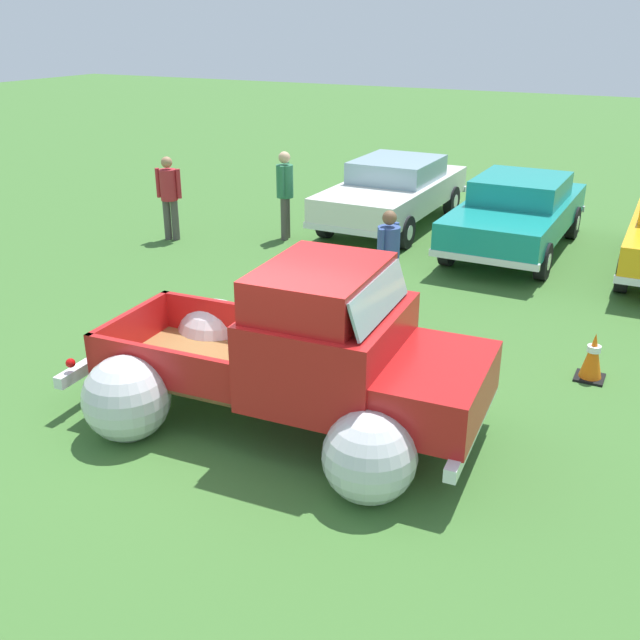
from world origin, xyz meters
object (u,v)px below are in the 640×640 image
at_px(show_car_1, 517,211).
at_px(spectator_1, 169,193).
at_px(spectator_2, 285,190).
at_px(show_car_0, 394,190).
at_px(lane_cone_0, 593,357).
at_px(spectator_0, 388,257).
at_px(vintage_pickup_truck, 307,366).

xyz_separation_m(show_car_1, spectator_1, (-6.46, -2.43, 0.18)).
distance_m(spectator_1, spectator_2, 2.34).
xyz_separation_m(show_car_0, show_car_1, (2.82, -0.67, -0.00)).
distance_m(show_car_0, show_car_1, 2.90).
relative_size(show_car_0, spectator_1, 2.76).
relative_size(spectator_1, lane_cone_0, 2.70).
bearing_deg(spectator_2, spectator_1, 13.08).
bearing_deg(spectator_0, lane_cone_0, 173.15).
bearing_deg(spectator_2, vintage_pickup_truck, 106.12).
distance_m(show_car_0, spectator_2, 2.56).
relative_size(vintage_pickup_truck, lane_cone_0, 7.50).
bearing_deg(vintage_pickup_truck, lane_cone_0, 41.61).
relative_size(show_car_1, spectator_1, 2.69).
distance_m(show_car_0, spectator_1, 4.79).
relative_size(show_car_1, spectator_0, 2.77).
bearing_deg(lane_cone_0, spectator_2, 150.21).
bearing_deg(show_car_1, show_car_0, -102.80).
bearing_deg(spectator_0, show_car_1, -94.84).
bearing_deg(show_car_0, show_car_1, 76.79).
relative_size(vintage_pickup_truck, show_car_0, 1.01).
bearing_deg(vintage_pickup_truck, spectator_0, 94.27).
distance_m(vintage_pickup_truck, show_car_0, 8.74).
bearing_deg(show_car_1, spectator_1, -68.72).
bearing_deg(spectator_1, vintage_pickup_truck, -147.12).
bearing_deg(show_car_0, vintage_pickup_truck, 15.62).
distance_m(vintage_pickup_truck, spectator_2, 7.52).
xyz_separation_m(vintage_pickup_truck, show_car_1, (0.50, 7.75, 0.03)).
bearing_deg(spectator_1, lane_cone_0, -122.48).
bearing_deg(lane_cone_0, spectator_1, 162.92).
height_order(show_car_1, spectator_1, spectator_1).
bearing_deg(vintage_pickup_truck, show_car_0, 102.02).
bearing_deg(show_car_0, spectator_0, 20.80).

